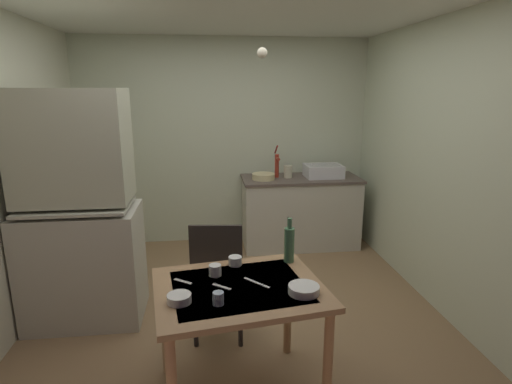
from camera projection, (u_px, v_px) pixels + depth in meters
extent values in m
plane|color=#8D6D4B|center=(239.00, 316.00, 3.55)|extent=(4.82, 4.82, 0.00)
cube|color=beige|center=(225.00, 143.00, 5.12)|extent=(3.61, 0.10, 2.51)
cube|color=beige|center=(452.00, 169.00, 3.45)|extent=(0.10, 3.92, 2.51)
cube|color=beige|center=(85.00, 265.00, 3.43)|extent=(0.92, 0.60, 0.96)
cube|color=beige|center=(71.00, 146.00, 3.19)|extent=(0.85, 0.51, 0.88)
cube|color=beige|center=(77.00, 207.00, 3.28)|extent=(0.83, 0.54, 0.02)
cube|color=beige|center=(300.00, 213.00, 5.08)|extent=(1.39, 0.60, 0.83)
cube|color=brown|center=(301.00, 179.00, 4.97)|extent=(1.42, 0.63, 0.03)
sphere|color=#2D2823|center=(288.00, 218.00, 4.74)|extent=(0.02, 0.02, 0.02)
cube|color=silver|center=(323.00, 171.00, 4.98)|extent=(0.44, 0.34, 0.15)
cube|color=black|center=(324.00, 165.00, 4.96)|extent=(0.38, 0.28, 0.01)
cylinder|color=maroon|center=(277.00, 166.00, 4.95)|extent=(0.05, 0.05, 0.28)
cylinder|color=maroon|center=(278.00, 159.00, 4.86)|extent=(0.03, 0.12, 0.03)
cylinder|color=maroon|center=(276.00, 149.00, 4.96)|extent=(0.02, 0.16, 0.12)
cylinder|color=beige|center=(263.00, 176.00, 4.86)|extent=(0.27, 0.27, 0.07)
cylinder|color=beige|center=(288.00, 172.00, 4.94)|extent=(0.10, 0.10, 0.15)
cube|color=#AC8156|center=(239.00, 289.00, 2.47)|extent=(1.10, 0.94, 0.04)
cube|color=silver|center=(239.00, 286.00, 2.46)|extent=(0.86, 0.73, 0.00)
cylinder|color=tan|center=(328.00, 367.00, 2.36)|extent=(0.06, 0.06, 0.72)
cylinder|color=tan|center=(165.00, 326.00, 2.77)|extent=(0.06, 0.06, 0.72)
cylinder|color=#AC8152|center=(288.00, 308.00, 2.99)|extent=(0.06, 0.06, 0.72)
cube|color=#2A2523|center=(219.00, 282.00, 3.20)|extent=(0.44, 0.44, 0.03)
cube|color=#2D2824|center=(216.00, 259.00, 2.96)|extent=(0.38, 0.07, 0.52)
cylinder|color=#2A2523|center=(242.00, 298.00, 3.42)|extent=(0.04, 0.04, 0.43)
cylinder|color=#2A2523|center=(201.00, 298.00, 3.42)|extent=(0.04, 0.04, 0.43)
cylinder|color=#2A2523|center=(240.00, 320.00, 3.09)|extent=(0.04, 0.04, 0.43)
cylinder|color=#2A2523|center=(195.00, 320.00, 3.09)|extent=(0.04, 0.04, 0.43)
cylinder|color=white|center=(304.00, 289.00, 2.38)|extent=(0.18, 0.18, 0.05)
cylinder|color=white|center=(179.00, 298.00, 2.27)|extent=(0.14, 0.14, 0.05)
cylinder|color=white|center=(215.00, 270.00, 2.60)|extent=(0.08, 0.08, 0.07)
cylinder|color=#9EB2C6|center=(218.00, 298.00, 2.25)|extent=(0.06, 0.06, 0.07)
cylinder|color=white|center=(235.00, 261.00, 2.75)|extent=(0.09, 0.09, 0.06)
cylinder|color=#4C7F56|center=(289.00, 245.00, 2.79)|extent=(0.07, 0.07, 0.24)
cylinder|color=#4C7F56|center=(290.00, 223.00, 2.75)|extent=(0.03, 0.03, 0.07)
cube|color=silver|center=(257.00, 283.00, 2.50)|extent=(0.15, 0.16, 0.00)
cube|color=beige|center=(183.00, 281.00, 2.52)|extent=(0.12, 0.09, 0.00)
cube|color=beige|center=(222.00, 287.00, 2.45)|extent=(0.11, 0.10, 0.00)
sphere|color=#F9EFCC|center=(262.00, 53.00, 3.14)|extent=(0.08, 0.08, 0.08)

